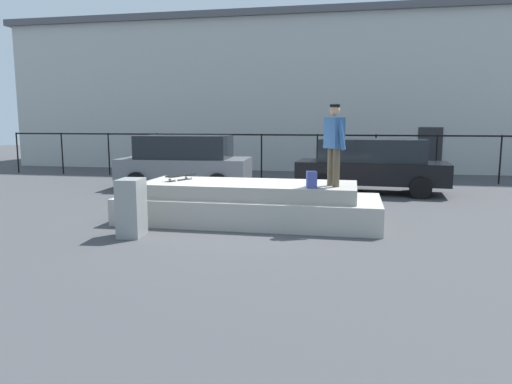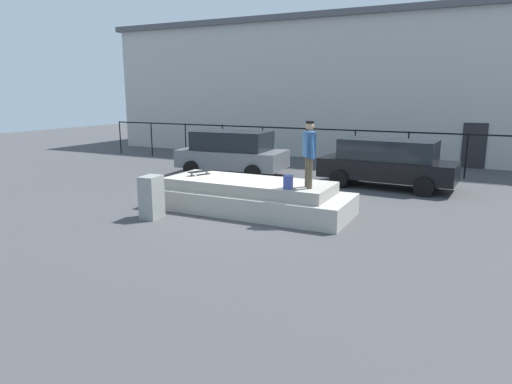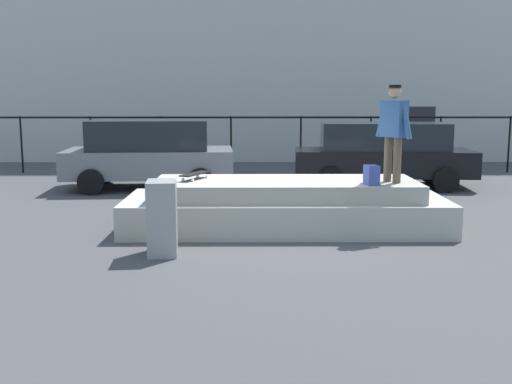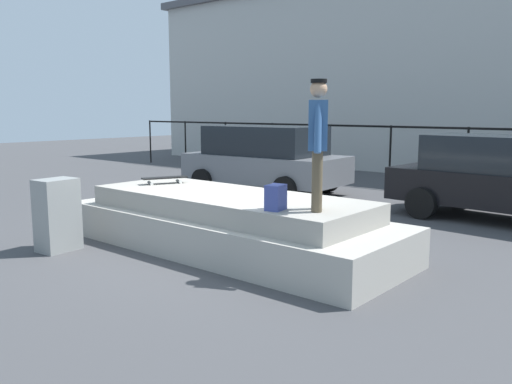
# 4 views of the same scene
# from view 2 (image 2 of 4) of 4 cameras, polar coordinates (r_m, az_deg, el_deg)

# --- Properties ---
(ground_plane) EXTENTS (60.00, 60.00, 0.00)m
(ground_plane) POSITION_cam_2_polar(r_m,az_deg,el_deg) (13.04, -1.57, -2.27)
(ground_plane) COLOR #424244
(concrete_ledge) EXTENTS (5.77, 2.12, 0.89)m
(concrete_ledge) POSITION_cam_2_polar(r_m,az_deg,el_deg) (12.86, -0.94, -0.60)
(concrete_ledge) COLOR #ADA89E
(concrete_ledge) RESTS_ON ground_plane
(skateboarder) EXTENTS (0.53, 0.73, 1.70)m
(skateboarder) POSITION_cam_2_polar(r_m,az_deg,el_deg) (11.63, 6.68, 5.28)
(skateboarder) COLOR brown
(skateboarder) RESTS_ON concrete_ledge
(skateboard) EXTENTS (0.52, 0.82, 0.12)m
(skateboard) POSITION_cam_2_polar(r_m,az_deg,el_deg) (13.65, -6.89, 2.57)
(skateboard) COLOR black
(skateboard) RESTS_ON concrete_ledge
(backpack) EXTENTS (0.25, 0.31, 0.34)m
(backpack) POSITION_cam_2_polar(r_m,az_deg,el_deg) (11.61, 4.05, 1.26)
(backpack) COLOR #3F4C99
(backpack) RESTS_ON concrete_ledge
(car_grey_hatchback_near) EXTENTS (4.41, 2.46, 1.78)m
(car_grey_hatchback_near) POSITION_cam_2_polar(r_m,az_deg,el_deg) (18.57, -3.00, 5.03)
(car_grey_hatchback_near) COLOR slate
(car_grey_hatchback_near) RESTS_ON ground_plane
(car_black_hatchback_mid) EXTENTS (4.72, 2.20, 1.70)m
(car_black_hatchback_mid) POSITION_cam_2_polar(r_m,az_deg,el_deg) (16.65, 16.07, 3.60)
(car_black_hatchback_mid) COLOR black
(car_black_hatchback_mid) RESTS_ON ground_plane
(utility_box) EXTENTS (0.49, 0.64, 1.14)m
(utility_box) POSITION_cam_2_polar(r_m,az_deg,el_deg) (12.41, -12.94, -0.63)
(utility_box) COLOR gray
(utility_box) RESTS_ON ground_plane
(fence_row) EXTENTS (24.06, 0.06, 1.76)m
(fence_row) POSITION_cam_2_polar(r_m,az_deg,el_deg) (20.29, 9.27, 6.37)
(fence_row) COLOR black
(fence_row) RESTS_ON ground_plane
(warehouse_building) EXTENTS (28.86, 8.84, 7.15)m
(warehouse_building) POSITION_cam_2_polar(r_m,az_deg,el_deg) (27.16, 14.06, 12.57)
(warehouse_building) COLOR #B2B2AD
(warehouse_building) RESTS_ON ground_plane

